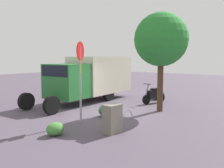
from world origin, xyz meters
The scene contains 10 objects.
ground_plane centered at (0.00, 0.00, 0.00)m, with size 60.00×60.00×0.00m, color #524756.
box_truck_near centered at (-1.85, -3.03, 1.55)m, with size 7.69×2.52×2.75m.
motorcycle centered at (-3.50, 0.55, 0.52)m, with size 1.77×0.74×1.20m.
stop_sign centered at (2.53, 0.38, 2.24)m, with size 0.71×0.33×3.35m.
street_tree centered at (-1.67, 1.83, 3.57)m, with size 2.67×2.67×4.93m.
utility_cabinet centered at (2.77, 2.18, 0.52)m, with size 0.63×0.45×1.04m, color slate.
bike_rack_hoop centered at (0.80, 1.52, 0.00)m, with size 0.85×0.85×0.05m, color #B7B7BC.
shrub_near_sign centered at (-4.93, 0.06, 0.33)m, with size 0.97×0.79×0.66m, color #275E3B.
shrub_mid_verge centered at (4.21, 0.77, 0.23)m, with size 0.68×0.55×0.46m, color #458438.
shrub_by_tree centered at (0.87, 0.41, 0.29)m, with size 0.85×0.69×0.58m, color #2D7042.
Camera 1 is at (9.93, 7.61, 2.74)m, focal length 40.93 mm.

